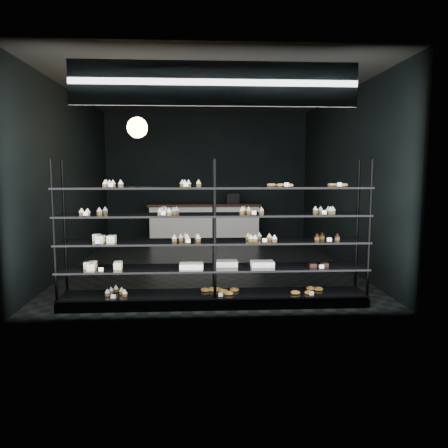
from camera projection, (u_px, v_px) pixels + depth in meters
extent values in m
cube|color=black|center=(210.00, 265.00, 8.20)|extent=(5.00, 6.00, 0.01)
cube|color=black|center=(209.00, 91.00, 7.82)|extent=(5.00, 6.00, 0.01)
cube|color=black|center=(207.00, 178.00, 10.98)|extent=(5.00, 0.01, 3.20)
cube|color=black|center=(216.00, 185.00, 5.03)|extent=(5.00, 0.01, 3.20)
cube|color=black|center=(71.00, 180.00, 7.87)|extent=(0.01, 6.00, 3.20)
cube|color=black|center=(343.00, 180.00, 8.15)|extent=(0.01, 6.00, 3.20)
cube|color=black|center=(214.00, 301.00, 5.77)|extent=(4.00, 0.50, 0.12)
cylinder|color=black|center=(54.00, 235.00, 5.33)|extent=(0.04, 0.04, 1.85)
cylinder|color=black|center=(65.00, 230.00, 5.76)|extent=(0.04, 0.04, 1.85)
cylinder|color=black|center=(215.00, 234.00, 5.44)|extent=(0.04, 0.04, 1.85)
cylinder|color=black|center=(214.00, 229.00, 5.87)|extent=(0.04, 0.04, 1.85)
cylinder|color=black|center=(370.00, 233.00, 5.55)|extent=(0.04, 0.04, 1.85)
cylinder|color=black|center=(357.00, 228.00, 5.98)|extent=(0.04, 0.04, 1.85)
cube|color=black|center=(214.00, 294.00, 5.75)|extent=(4.00, 0.50, 0.03)
cube|color=black|center=(214.00, 268.00, 5.71)|extent=(4.00, 0.50, 0.02)
cube|color=black|center=(214.00, 242.00, 5.67)|extent=(4.00, 0.50, 0.02)
cube|color=black|center=(214.00, 215.00, 5.63)|extent=(4.00, 0.50, 0.02)
cube|color=black|center=(214.00, 188.00, 5.59)|extent=(4.00, 0.50, 0.02)
cube|color=white|center=(109.00, 185.00, 5.33)|extent=(0.06, 0.04, 0.06)
cube|color=white|center=(187.00, 185.00, 5.38)|extent=(0.06, 0.04, 0.06)
cube|color=white|center=(285.00, 185.00, 5.45)|extent=(0.05, 0.04, 0.06)
cube|color=white|center=(341.00, 185.00, 5.49)|extent=(0.06, 0.04, 0.06)
cube|color=white|center=(88.00, 214.00, 5.36)|extent=(0.06, 0.04, 0.06)
cube|color=white|center=(164.00, 214.00, 5.41)|extent=(0.05, 0.04, 0.06)
cube|color=white|center=(256.00, 213.00, 5.47)|extent=(0.05, 0.04, 0.06)
cube|color=white|center=(326.00, 213.00, 5.52)|extent=(0.06, 0.04, 0.06)
cube|color=white|center=(97.00, 242.00, 5.41)|extent=(0.06, 0.04, 0.06)
cube|color=white|center=(184.00, 241.00, 5.47)|extent=(0.06, 0.04, 0.06)
cube|color=white|center=(264.00, 241.00, 5.52)|extent=(0.05, 0.04, 0.06)
cube|color=white|center=(332.00, 240.00, 5.57)|extent=(0.06, 0.04, 0.06)
cube|color=white|center=(100.00, 270.00, 5.45)|extent=(0.06, 0.04, 0.06)
cube|color=white|center=(325.00, 267.00, 5.61)|extent=(0.06, 0.04, 0.06)
cube|color=white|center=(114.00, 297.00, 5.50)|extent=(0.06, 0.04, 0.06)
cube|color=white|center=(220.00, 295.00, 5.57)|extent=(0.05, 0.04, 0.06)
cube|color=white|center=(309.00, 294.00, 5.64)|extent=(0.06, 0.04, 0.06)
cube|color=#0C173E|center=(215.00, 84.00, 4.98)|extent=(3.20, 0.04, 0.45)
cube|color=white|center=(215.00, 84.00, 4.96)|extent=(3.30, 0.02, 0.50)
cylinder|color=black|center=(137.00, 99.00, 6.88)|extent=(0.01, 0.01, 0.57)
sphere|color=#FFBA59|center=(137.00, 128.00, 6.93)|extent=(0.32, 0.32, 0.32)
cube|color=white|center=(204.00, 225.00, 10.62)|extent=(2.59, 0.60, 0.92)
cube|color=black|center=(204.00, 205.00, 10.56)|extent=(2.69, 0.65, 0.06)
cube|color=black|center=(233.00, 198.00, 10.58)|extent=(0.30, 0.30, 0.25)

